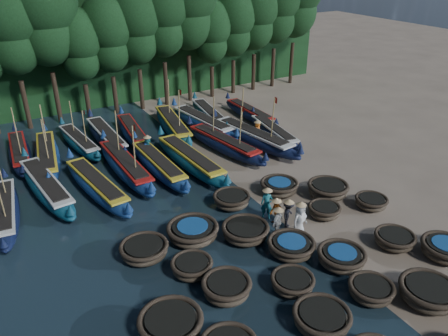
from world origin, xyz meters
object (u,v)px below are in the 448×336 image
long_boat_13 (133,132)px  long_boat_16 (209,115)px  coracle_20 (144,250)px  coracle_24 (328,189)px  long_boat_3 (125,166)px  coracle_23 (279,187)px  long_boat_2 (97,185)px  long_boat_11 (79,142)px  coracle_12 (292,282)px  long_boat_9 (20,152)px  long_boat_1 (46,186)px  coracle_11 (227,288)px  fisherman_3 (288,213)px  long_boat_5 (190,160)px  long_boat_10 (47,156)px  fisherman_6 (257,130)px  coracle_9 (445,249)px  long_boat_17 (250,113)px  long_boat_0 (6,211)px  long_boat_15 (203,122)px  fisherman_5 (148,147)px  coracle_14 (395,239)px  coracle_15 (192,267)px  coracle_18 (324,210)px  coracle_16 (245,231)px  coracle_6 (322,318)px  long_boat_14 (173,125)px  coracle_19 (371,202)px  long_boat_7 (253,137)px  coracle_13 (341,257)px  long_boat_12 (107,137)px  long_boat_4 (159,165)px  fisherman_1 (267,202)px  coracle_8 (429,293)px  coracle_17 (291,246)px  long_boat_6 (224,144)px  coracle_7 (371,290)px  fisherman_2 (276,212)px  fisherman_4 (278,221)px

long_boat_13 → long_boat_16: size_ratio=1.00×
coracle_20 → long_boat_13: (4.21, 13.42, 0.11)m
coracle_24 → long_boat_3: (-8.95, 8.30, 0.13)m
coracle_23 → long_boat_2: size_ratio=0.28×
long_boat_11 → coracle_12: bearing=-84.0°
long_boat_9 → long_boat_1: bearing=-80.2°
coracle_11 → fisherman_3: 5.84m
coracle_20 → long_boat_5: size_ratio=0.26×
long_boat_10 → fisherman_6: long_boat_10 is taller
coracle_12 → coracle_9: bearing=-13.4°
coracle_23 → fisherman_6: bearing=65.5°
long_boat_2 → long_boat_17: (14.14, 5.86, -0.05)m
long_boat_0 → long_boat_15: bearing=28.3°
long_boat_1 → fisherman_5: 6.99m
coracle_14 → fisherman_3: bearing=131.7°
long_boat_3 → long_boat_5: bearing=-19.3°
long_boat_0 → coracle_15: bearing=-47.3°
coracle_12 → coracle_18: bearing=36.0°
coracle_16 → coracle_6: bearing=-95.0°
coracle_6 → long_boat_1: bearing=114.8°
coracle_20 → long_boat_14: (7.25, 13.06, 0.18)m
coracle_19 → long_boat_13: long_boat_13 is taller
coracle_18 → long_boat_2: (-9.58, 8.24, 0.18)m
long_boat_1 → long_boat_7: bearing=-6.9°
coracle_15 → long_boat_0: long_boat_0 is taller
coracle_13 → long_boat_12: bearing=105.3°
long_boat_1 → long_boat_9: long_boat_9 is taller
coracle_11 → long_boat_13: 17.58m
long_boat_5 → long_boat_15: size_ratio=1.03×
long_boat_4 → coracle_12: bearing=-88.1°
fisherman_1 → fisherman_6: 10.18m
coracle_24 → long_boat_12: (-8.60, 13.49, 0.09)m
long_boat_2 → coracle_15: bearing=-87.6°
coracle_6 → coracle_14: 6.60m
long_boat_5 → coracle_8: bearing=-82.3°
long_boat_1 → fisherman_3: size_ratio=5.10×
coracle_17 → long_boat_6: (2.96, 11.27, 0.15)m
coracle_7 → coracle_16: size_ratio=0.93×
long_boat_3 → long_boat_10: bearing=134.3°
coracle_24 → fisherman_5: fisherman_5 is taller
fisherman_2 → fisherman_3: size_ratio=1.02×
coracle_24 → fisherman_4: size_ratio=1.62×
long_boat_0 → fisherman_5: size_ratio=4.32×
coracle_14 → coracle_7: bearing=-152.0°
coracle_17 → coracle_13: bearing=-51.1°
coracle_9 → long_boat_17: long_boat_17 is taller
coracle_13 → coracle_16: bearing=124.3°
coracle_17 → coracle_12: bearing=-126.5°
coracle_15 → long_boat_12: (0.92, 15.56, 0.16)m
fisherman_3 → coracle_11: bearing=173.2°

